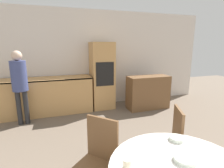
# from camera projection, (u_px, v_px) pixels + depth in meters

# --- Properties ---
(wall_back) EXTENTS (7.19, 0.05, 2.60)m
(wall_back) POSITION_uv_depth(u_px,v_px,m) (85.00, 59.00, 4.77)
(wall_back) COLOR silver
(wall_back) RESTS_ON ground_plane
(kitchen_counter) EXTENTS (2.79, 0.60, 0.89)m
(kitchen_counter) POSITION_uv_depth(u_px,v_px,m) (33.00, 97.00, 4.22)
(kitchen_counter) COLOR tan
(kitchen_counter) RESTS_ON ground_plane
(oven_unit) EXTENTS (0.58, 0.59, 1.76)m
(oven_unit) POSITION_uv_depth(u_px,v_px,m) (102.00, 76.00, 4.67)
(oven_unit) COLOR tan
(oven_unit) RESTS_ON ground_plane
(sideboard) EXTENTS (1.11, 0.45, 0.88)m
(sideboard) POSITION_uv_depth(u_px,v_px,m) (148.00, 92.00, 4.68)
(sideboard) COLOR brown
(sideboard) RESTS_ON ground_plane
(chair_far_left) EXTENTS (0.57, 0.57, 0.92)m
(chair_far_left) POSITION_uv_depth(u_px,v_px,m) (98.00, 156.00, 1.87)
(chair_far_left) COLOR brown
(chair_far_left) RESTS_ON ground_plane
(chair_far_right) EXTENTS (0.53, 0.53, 0.92)m
(chair_far_right) POSITION_uv_depth(u_px,v_px,m) (169.00, 139.00, 2.21)
(chair_far_right) COLOR brown
(chair_far_right) RESTS_ON ground_plane
(person_standing) EXTENTS (0.31, 0.31, 1.57)m
(person_standing) POSITION_uv_depth(u_px,v_px,m) (19.00, 80.00, 3.60)
(person_standing) COLOR #262628
(person_standing) RESTS_ON ground_plane
(cup) EXTENTS (0.07, 0.07, 0.08)m
(cup) POSITION_uv_depth(u_px,v_px,m) (127.00, 164.00, 1.36)
(cup) COLOR beige
(cup) RESTS_ON dining_table
(bowl_near) EXTENTS (0.19, 0.19, 0.04)m
(bowl_near) POSITION_uv_depth(u_px,v_px,m) (185.00, 159.00, 1.44)
(bowl_near) COLOR silver
(bowl_near) RESTS_ON dining_table
(bowl_far) EXTENTS (0.15, 0.15, 0.04)m
(bowl_far) POSITION_uv_depth(u_px,v_px,m) (177.00, 139.00, 1.76)
(bowl_far) COLOR silver
(bowl_far) RESTS_ON dining_table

